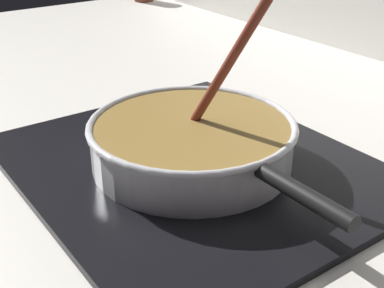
% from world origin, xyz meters
% --- Properties ---
extents(ground, '(2.40, 1.60, 0.04)m').
position_xyz_m(ground, '(0.00, 0.00, -0.02)').
color(ground, beige).
extents(hob_plate, '(0.56, 0.48, 0.01)m').
position_xyz_m(hob_plate, '(0.08, 0.08, 0.01)').
color(hob_plate, black).
rests_on(hob_plate, ground).
extents(burner_ring, '(0.21, 0.21, 0.01)m').
position_xyz_m(burner_ring, '(0.08, 0.08, 0.02)').
color(burner_ring, '#592D0C').
rests_on(burner_ring, hob_plate).
extents(spare_burner, '(0.13, 0.13, 0.01)m').
position_xyz_m(spare_burner, '(-0.10, 0.08, 0.01)').
color(spare_burner, '#262628').
rests_on(spare_burner, hob_plate).
extents(cooking_pan, '(0.45, 0.31, 0.26)m').
position_xyz_m(cooking_pan, '(0.08, 0.08, 0.05)').
color(cooking_pan, silver).
rests_on(cooking_pan, hob_plate).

